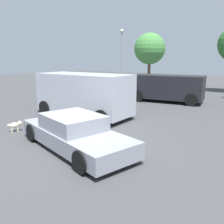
# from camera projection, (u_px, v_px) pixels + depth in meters

# --- Properties ---
(ground_plane) EXTENTS (80.00, 80.00, 0.00)m
(ground_plane) POSITION_uv_depth(u_px,v_px,m) (83.00, 147.00, 8.17)
(ground_plane) COLOR #424244
(sedan_foreground) EXTENTS (4.95, 2.69, 1.15)m
(sedan_foreground) POSITION_uv_depth(u_px,v_px,m) (75.00, 133.00, 7.91)
(sedan_foreground) COLOR gray
(sedan_foreground) RESTS_ON ground_plane
(dog) EXTENTS (0.34, 0.56, 0.42)m
(dog) POSITION_uv_depth(u_px,v_px,m) (15.00, 125.00, 9.83)
(dog) COLOR beige
(dog) RESTS_ON ground_plane
(van_white) EXTENTS (5.11, 2.34, 2.20)m
(van_white) POSITION_uv_depth(u_px,v_px,m) (84.00, 94.00, 12.24)
(van_white) COLOR #B2B7C1
(van_white) RESTS_ON ground_plane
(suv_dark) EXTENTS (5.07, 2.86, 1.84)m
(suv_dark) POSITION_uv_depth(u_px,v_px,m) (167.00, 87.00, 16.55)
(suv_dark) COLOR black
(suv_dark) RESTS_ON ground_plane
(pedestrian) EXTENTS (0.30, 0.56, 1.65)m
(pedestrian) POSITION_uv_depth(u_px,v_px,m) (124.00, 90.00, 15.38)
(pedestrian) COLOR gray
(pedestrian) RESTS_ON ground_plane
(light_post_near) EXTENTS (0.44, 0.44, 6.43)m
(light_post_near) POSITION_uv_depth(u_px,v_px,m) (122.00, 47.00, 29.02)
(light_post_near) COLOR gray
(light_post_near) RESTS_ON ground_plane
(tree_back_center) EXTENTS (3.23, 3.23, 5.59)m
(tree_back_center) POSITION_uv_depth(u_px,v_px,m) (150.00, 49.00, 24.94)
(tree_back_center) COLOR brown
(tree_back_center) RESTS_ON ground_plane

